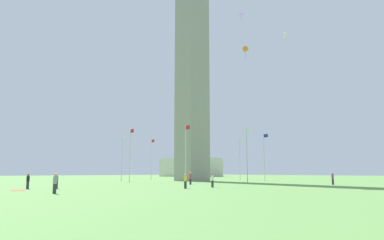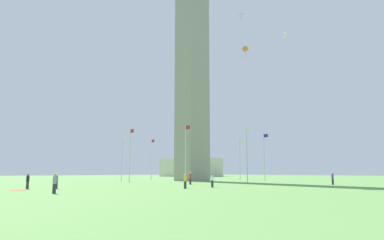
{
  "view_description": "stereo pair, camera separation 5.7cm",
  "coord_description": "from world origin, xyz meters",
  "px_view_note": "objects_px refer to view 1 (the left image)",
  "views": [
    {
      "loc": [
        54.46,
        -47.15,
        1.8
      ],
      "look_at": [
        0.0,
        0.0,
        12.36
      ],
      "focal_mm": 33.2,
      "sensor_mm": 36.0,
      "label": 1
    },
    {
      "loc": [
        54.5,
        -47.1,
        1.8
      ],
      "look_at": [
        0.0,
        0.0,
        12.36
      ],
      "focal_mm": 33.2,
      "sensor_mm": 36.0,
      "label": 2
    }
  ],
  "objects_px": {
    "flagpole_s": "(152,158)",
    "kite_white_box": "(285,35)",
    "flagpole_w": "(130,153)",
    "person_white_shirt": "(212,180)",
    "person_yellow_shirt": "(185,181)",
    "obelisk_monument": "(192,67)",
    "flagpole_se": "(196,158)",
    "person_red_shirt": "(190,178)",
    "person_gray_shirt": "(55,184)",
    "flagpole_sw": "(122,156)",
    "person_purple_shirt": "(333,179)",
    "flagpole_n": "(247,152)",
    "distant_building": "(191,167)",
    "picnic_blanket_near_first_person": "(18,190)",
    "person_teal_shirt": "(57,181)",
    "kite_orange_delta": "(245,50)",
    "flagpole_ne": "(264,155)",
    "person_black_shirt": "(28,181)",
    "flagpole_e": "(240,157)",
    "kite_purple_diamond": "(241,14)",
    "flagpole_nw": "(186,151)"
  },
  "relations": [
    {
      "from": "flagpole_s",
      "to": "kite_white_box",
      "type": "relative_size",
      "value": 5.06
    },
    {
      "from": "flagpole_w",
      "to": "person_white_shirt",
      "type": "distance_m",
      "value": 24.65
    },
    {
      "from": "flagpole_w",
      "to": "person_yellow_shirt",
      "type": "distance_m",
      "value": 25.92
    },
    {
      "from": "obelisk_monument",
      "to": "flagpole_se",
      "type": "xyz_separation_m",
      "value": [
        -10.16,
        10.21,
        -18.43
      ]
    },
    {
      "from": "flagpole_w",
      "to": "person_red_shirt",
      "type": "xyz_separation_m",
      "value": [
        15.32,
        0.85,
        -4.22
      ]
    },
    {
      "from": "person_gray_shirt",
      "to": "flagpole_sw",
      "type": "bearing_deg",
      "value": 24.19
    },
    {
      "from": "person_purple_shirt",
      "to": "kite_white_box",
      "type": "height_order",
      "value": "kite_white_box"
    },
    {
      "from": "person_yellow_shirt",
      "to": "person_red_shirt",
      "type": "xyz_separation_m",
      "value": [
        -9.07,
        8.5,
        0.09
      ]
    },
    {
      "from": "person_yellow_shirt",
      "to": "kite_white_box",
      "type": "bearing_deg",
      "value": -70.47
    },
    {
      "from": "person_gray_shirt",
      "to": "person_white_shirt",
      "type": "bearing_deg",
      "value": -28.83
    },
    {
      "from": "flagpole_n",
      "to": "distant_building",
      "type": "height_order",
      "value": "flagpole_n"
    },
    {
      "from": "obelisk_monument",
      "to": "picnic_blanket_near_first_person",
      "type": "bearing_deg",
      "value": -66.39
    },
    {
      "from": "flagpole_n",
      "to": "person_teal_shirt",
      "type": "distance_m",
      "value": 33.05
    },
    {
      "from": "flagpole_sw",
      "to": "person_teal_shirt",
      "type": "bearing_deg",
      "value": -41.37
    },
    {
      "from": "person_white_shirt",
      "to": "kite_orange_delta",
      "type": "relative_size",
      "value": 0.73
    },
    {
      "from": "flagpole_n",
      "to": "flagpole_s",
      "type": "bearing_deg",
      "value": 180.0
    },
    {
      "from": "flagpole_se",
      "to": "person_red_shirt",
      "type": "bearing_deg",
      "value": -43.01
    },
    {
      "from": "person_gray_shirt",
      "to": "kite_white_box",
      "type": "distance_m",
      "value": 47.65
    },
    {
      "from": "obelisk_monument",
      "to": "flagpole_sw",
      "type": "bearing_deg",
      "value": -134.85
    },
    {
      "from": "flagpole_ne",
      "to": "flagpole_n",
      "type": "bearing_deg",
      "value": -67.5
    },
    {
      "from": "person_gray_shirt",
      "to": "picnic_blanket_near_first_person",
      "type": "height_order",
      "value": "person_gray_shirt"
    },
    {
      "from": "person_gray_shirt",
      "to": "person_red_shirt",
      "type": "distance_m",
      "value": 24.11
    },
    {
      "from": "person_yellow_shirt",
      "to": "picnic_blanket_near_first_person",
      "type": "xyz_separation_m",
      "value": [
        -8.38,
        -14.63,
        -0.8
      ]
    },
    {
      "from": "person_teal_shirt",
      "to": "person_white_shirt",
      "type": "bearing_deg",
      "value": -53.31
    },
    {
      "from": "person_black_shirt",
      "to": "obelisk_monument",
      "type": "bearing_deg",
      "value": -19.68
    },
    {
      "from": "kite_white_box",
      "to": "flagpole_se",
      "type": "bearing_deg",
      "value": 169.06
    },
    {
      "from": "kite_white_box",
      "to": "person_purple_shirt",
      "type": "bearing_deg",
      "value": -19.95
    },
    {
      "from": "flagpole_se",
      "to": "picnic_blanket_near_first_person",
      "type": "bearing_deg",
      "value": -60.82
    },
    {
      "from": "flagpole_ne",
      "to": "person_yellow_shirt",
      "type": "distance_m",
      "value": 35.55
    },
    {
      "from": "distant_building",
      "to": "picnic_blanket_near_first_person",
      "type": "relative_size",
      "value": 11.38
    },
    {
      "from": "flagpole_ne",
      "to": "kite_white_box",
      "type": "xyz_separation_m",
      "value": [
        9.89,
        -5.86,
        20.62
      ]
    },
    {
      "from": "obelisk_monument",
      "to": "flagpole_ne",
      "type": "xyz_separation_m",
      "value": [
        10.27,
        10.21,
        -18.43
      ]
    },
    {
      "from": "flagpole_sw",
      "to": "flagpole_ne",
      "type": "bearing_deg",
      "value": 45.0
    },
    {
      "from": "flagpole_se",
      "to": "person_black_shirt",
      "type": "bearing_deg",
      "value": -62.05
    },
    {
      "from": "person_red_shirt",
      "to": "person_yellow_shirt",
      "type": "bearing_deg",
      "value": -152.11
    },
    {
      "from": "person_teal_shirt",
      "to": "distant_building",
      "type": "xyz_separation_m",
      "value": [
        -67.41,
        77.03,
        2.73
      ]
    },
    {
      "from": "kite_white_box",
      "to": "flagpole_w",
      "type": "bearing_deg",
      "value": -136.93
    },
    {
      "from": "flagpole_e",
      "to": "flagpole_sw",
      "type": "relative_size",
      "value": 1.0
    },
    {
      "from": "flagpole_ne",
      "to": "kite_purple_diamond",
      "type": "bearing_deg",
      "value": -63.38
    },
    {
      "from": "flagpole_w",
      "to": "person_red_shirt",
      "type": "relative_size",
      "value": 5.26
    },
    {
      "from": "flagpole_nw",
      "to": "person_red_shirt",
      "type": "height_order",
      "value": "flagpole_nw"
    },
    {
      "from": "flagpole_sw",
      "to": "person_gray_shirt",
      "type": "distance_m",
      "value": 43.13
    },
    {
      "from": "flagpole_e",
      "to": "person_gray_shirt",
      "type": "bearing_deg",
      "value": -64.57
    },
    {
      "from": "obelisk_monument",
      "to": "flagpole_s",
      "type": "relative_size",
      "value": 5.0
    },
    {
      "from": "flagpole_n",
      "to": "flagpole_se",
      "type": "relative_size",
      "value": 1.0
    },
    {
      "from": "person_black_shirt",
      "to": "person_purple_shirt",
      "type": "height_order",
      "value": "person_purple_shirt"
    },
    {
      "from": "flagpole_sw",
      "to": "flagpole_w",
      "type": "relative_size",
      "value": 1.0
    },
    {
      "from": "flagpole_ne",
      "to": "person_black_shirt",
      "type": "bearing_deg",
      "value": -85.34
    },
    {
      "from": "person_black_shirt",
      "to": "person_purple_shirt",
      "type": "bearing_deg",
      "value": -63.89
    },
    {
      "from": "kite_white_box",
      "to": "distant_building",
      "type": "relative_size",
      "value": 0.09
    }
  ]
}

